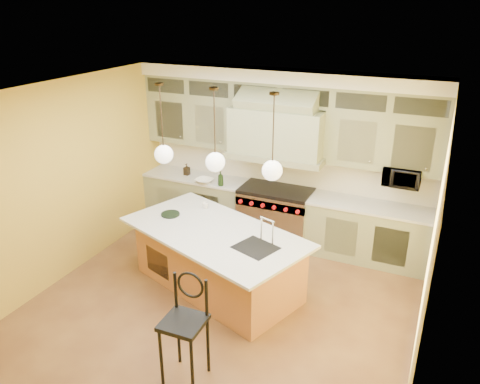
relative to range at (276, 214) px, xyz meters
The scene contains 18 objects.
floor 2.20m from the range, 90.00° to the right, with size 5.00×5.00×0.00m, color #56321D.
ceiling 3.23m from the range, 90.00° to the right, with size 5.00×5.00×0.00m, color white.
wall_back 1.03m from the range, 90.00° to the left, with size 5.00×5.00×0.00m, color gold.
wall_front 4.74m from the range, 90.00° to the right, with size 5.00×5.00×0.00m, color gold.
wall_left 3.43m from the range, 139.39° to the right, with size 5.00×5.00×0.00m, color gold.
wall_right 3.43m from the range, 40.61° to the right, with size 5.00×5.00×0.00m, color gold.
back_cabinetry 0.95m from the range, 90.00° to the left, with size 5.00×0.77×2.90m.
range is the anchor object (origin of this frame).
kitchen_island 1.72m from the range, 98.53° to the right, with size 2.94×2.18×1.35m.
counter_stool 3.43m from the range, 86.03° to the right, with size 0.45×0.45×1.25m.
microwave 2.18m from the range, ahead, with size 0.54×0.37×0.30m, color black.
oil_bottle_a 1.13m from the range, 166.84° to the right, with size 0.10×0.10×0.26m, color black.
oil_bottle_b 1.83m from the range, behind, with size 0.09×0.10×0.21m, color black.
fruit_bowl 1.37m from the range, behind, with size 0.30×0.30×0.07m, color white.
cup 1.42m from the range, 124.27° to the right, with size 0.10×0.10×0.09m, color white.
pendant_left 2.48m from the range, 122.02° to the right, with size 0.26×0.26×1.11m.
pendant_center 2.25m from the range, 98.70° to the right, with size 0.26×0.26×1.11m.
pendant_right 2.30m from the range, 72.29° to the right, with size 0.26×0.26×1.11m.
Camera 1 is at (2.45, -4.73, 3.90)m, focal length 35.00 mm.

